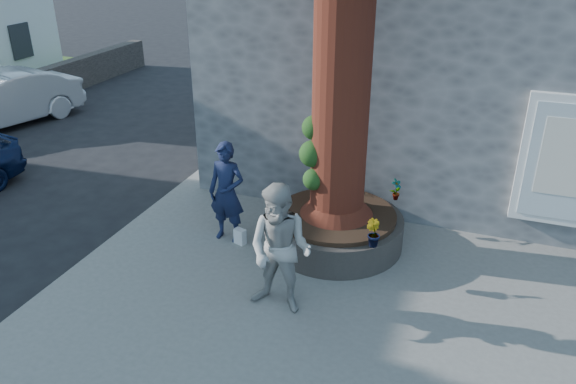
% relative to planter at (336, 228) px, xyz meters
% --- Properties ---
extents(ground, '(120.00, 120.00, 0.00)m').
position_rel_planter_xyz_m(ground, '(-0.80, -2.00, -0.41)').
color(ground, black).
rests_on(ground, ground).
extents(pavement, '(9.00, 8.00, 0.12)m').
position_rel_planter_xyz_m(pavement, '(0.70, -1.00, -0.35)').
color(pavement, slate).
rests_on(pavement, ground).
extents(yellow_line, '(0.10, 30.00, 0.01)m').
position_rel_planter_xyz_m(yellow_line, '(-3.85, -1.00, -0.41)').
color(yellow_line, yellow).
rests_on(yellow_line, ground).
extents(stone_shop, '(10.30, 8.30, 6.30)m').
position_rel_planter_xyz_m(stone_shop, '(1.70, 5.20, 2.75)').
color(stone_shop, '#515357').
rests_on(stone_shop, ground).
extents(planter, '(2.30, 2.30, 0.60)m').
position_rel_planter_xyz_m(planter, '(0.00, 0.00, 0.00)').
color(planter, black).
rests_on(planter, pavement).
extents(man, '(0.66, 0.44, 1.79)m').
position_rel_planter_xyz_m(man, '(-1.82, -0.47, 0.60)').
color(man, '#161D3D').
rests_on(man, pavement).
extents(woman, '(0.99, 0.79, 1.94)m').
position_rel_planter_xyz_m(woman, '(-0.25, -2.02, 0.68)').
color(woman, '#A6A49F').
rests_on(woman, pavement).
extents(shopping_bag, '(0.23, 0.18, 0.28)m').
position_rel_planter_xyz_m(shopping_bag, '(-1.55, -0.58, -0.15)').
color(shopping_bag, white).
rests_on(shopping_bag, pavement).
extents(plant_a, '(0.24, 0.25, 0.40)m').
position_rel_planter_xyz_m(plant_a, '(0.85, 0.85, 0.51)').
color(plant_a, gray).
rests_on(plant_a, planter).
extents(plant_b, '(0.32, 0.32, 0.43)m').
position_rel_planter_xyz_m(plant_b, '(0.80, -0.85, 0.52)').
color(plant_b, gray).
rests_on(plant_b, planter).
extents(plant_c, '(0.23, 0.23, 0.32)m').
position_rel_planter_xyz_m(plant_c, '(-0.20, -0.05, 0.47)').
color(plant_c, gray).
rests_on(plant_c, planter).
extents(plant_d, '(0.27, 0.29, 0.29)m').
position_rel_planter_xyz_m(plant_d, '(-0.09, 0.85, 0.45)').
color(plant_d, gray).
rests_on(plant_d, planter).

